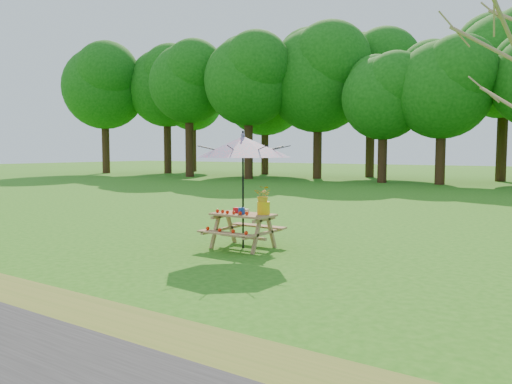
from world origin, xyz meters
The scene contains 7 objects.
ground centered at (0.00, 0.00, 0.00)m, with size 120.00×120.00×0.00m, color #276D14.
treeline centered at (0.00, 22.00, 8.00)m, with size 60.00×12.00×16.00m, color #12550E, non-canonical shape.
picnic_table centered at (3.21, 1.50, 0.33)m, with size 1.20×1.32×0.67m.
patio_umbrella centered at (3.21, 1.50, 1.95)m, with size 2.36×2.36×2.25m.
produce_bins centered at (3.15, 1.52, 0.72)m, with size 0.35×0.39×0.13m.
tomatoes_row centered at (3.06, 1.32, 0.71)m, with size 0.77×0.13×0.07m, color red, non-canonical shape.
flower_bucket centered at (3.60, 1.63, 0.96)m, with size 0.37×0.34×0.54m.
Camera 1 is at (8.71, -6.25, 1.88)m, focal length 35.00 mm.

